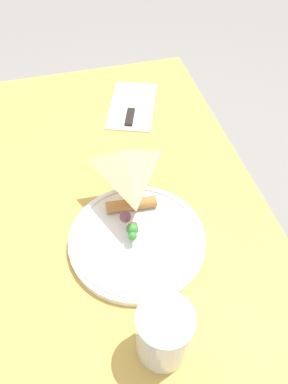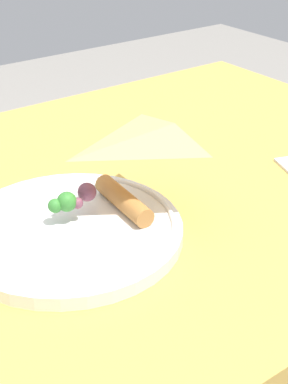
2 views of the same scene
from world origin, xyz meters
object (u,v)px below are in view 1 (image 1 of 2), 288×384
dining_table (99,231)px  plate_pizza (137,237)px  butter_knife (132,106)px  milk_glass (164,335)px  napkin_folded (132,106)px

dining_table → plate_pizza: bearing=-154.4°
butter_knife → plate_pizza: bearing=-172.2°
dining_table → milk_glass: milk_glass is taller
plate_pizza → milk_glass: bearing=178.0°
milk_glass → napkin_folded: size_ratio=0.50×
milk_glass → napkin_folded: bearing=-8.9°
milk_glass → dining_table: bearing=9.6°
plate_pizza → milk_glass: (-0.20, 0.01, 0.04)m
dining_table → milk_glass: (-0.34, -0.06, 0.18)m
plate_pizza → butter_knife: 0.42m
napkin_folded → milk_glass: bearing=171.1°
napkin_folded → butter_knife: 0.01m
dining_table → napkin_folded: bearing=-28.5°
plate_pizza → dining_table: bearing=25.6°
milk_glass → butter_knife: milk_glass is taller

